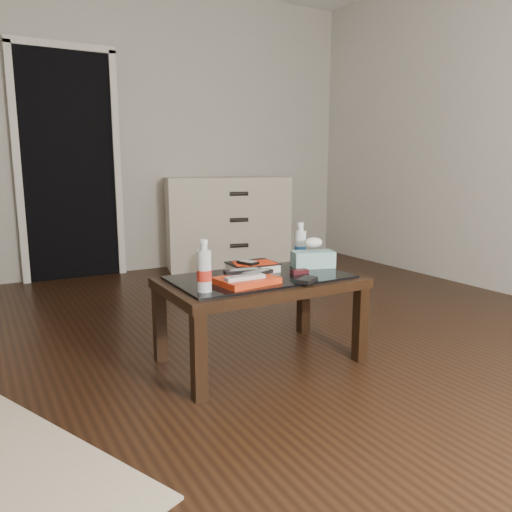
# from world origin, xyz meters

# --- Properties ---
(ground) EXTENTS (5.00, 5.00, 0.00)m
(ground) POSITION_xyz_m (0.00, 0.00, 0.00)
(ground) COLOR black
(ground) RESTS_ON ground
(room_shell) EXTENTS (5.00, 5.00, 5.00)m
(room_shell) POSITION_xyz_m (0.00, 0.00, 1.62)
(room_shell) COLOR #B8B4AA
(room_shell) RESTS_ON ground
(doorway) EXTENTS (0.90, 0.08, 2.07)m
(doorway) POSITION_xyz_m (-0.40, 2.47, 1.02)
(doorway) COLOR black
(doorway) RESTS_ON ground
(coffee_table) EXTENTS (1.00, 0.60, 0.46)m
(coffee_table) POSITION_xyz_m (0.08, -0.09, 0.40)
(coffee_table) COLOR black
(coffee_table) RESTS_ON ground
(dresser) EXTENTS (1.28, 0.77, 0.90)m
(dresser) POSITION_xyz_m (1.04, 2.23, 0.45)
(dresser) COLOR beige
(dresser) RESTS_ON ground
(magazines) EXTENTS (0.30, 0.24, 0.03)m
(magazines) POSITION_xyz_m (-0.05, -0.19, 0.48)
(magazines) COLOR red
(magazines) RESTS_ON coffee_table
(remote_silver) EXTENTS (0.20, 0.05, 0.02)m
(remote_silver) POSITION_xyz_m (-0.08, -0.23, 0.50)
(remote_silver) COLOR silver
(remote_silver) RESTS_ON magazines
(remote_black_front) EXTENTS (0.21, 0.10, 0.02)m
(remote_black_front) POSITION_xyz_m (0.01, -0.17, 0.50)
(remote_black_front) COLOR black
(remote_black_front) RESTS_ON magazines
(remote_black_back) EXTENTS (0.20, 0.07, 0.02)m
(remote_black_back) POSITION_xyz_m (-0.02, -0.10, 0.50)
(remote_black_back) COLOR black
(remote_black_back) RESTS_ON magazines
(textbook) EXTENTS (0.26, 0.21, 0.05)m
(textbook) POSITION_xyz_m (0.11, 0.04, 0.48)
(textbook) COLOR black
(textbook) RESTS_ON coffee_table
(dvd_mailers) EXTENTS (0.22, 0.18, 0.01)m
(dvd_mailers) POSITION_xyz_m (0.10, 0.03, 0.51)
(dvd_mailers) COLOR red
(dvd_mailers) RESTS_ON textbook
(ipod) EXTENTS (0.09, 0.12, 0.02)m
(ipod) POSITION_xyz_m (0.06, -0.00, 0.52)
(ipod) COLOR black
(ipod) RESTS_ON dvd_mailers
(flip_phone) EXTENTS (0.10, 0.06, 0.02)m
(flip_phone) POSITION_xyz_m (0.29, -0.14, 0.47)
(flip_phone) COLOR black
(flip_phone) RESTS_ON coffee_table
(wallet) EXTENTS (0.14, 0.12, 0.02)m
(wallet) POSITION_xyz_m (0.22, -0.31, 0.47)
(wallet) COLOR black
(wallet) RESTS_ON coffee_table
(water_bottle_left) EXTENTS (0.08, 0.08, 0.24)m
(water_bottle_left) POSITION_xyz_m (-0.29, -0.23, 0.58)
(water_bottle_left) COLOR silver
(water_bottle_left) RESTS_ON coffee_table
(water_bottle_right) EXTENTS (0.08, 0.08, 0.24)m
(water_bottle_right) POSITION_xyz_m (0.46, 0.10, 0.58)
(water_bottle_right) COLOR white
(water_bottle_right) RESTS_ON coffee_table
(tissue_box) EXTENTS (0.26, 0.18, 0.09)m
(tissue_box) POSITION_xyz_m (0.46, -0.04, 0.51)
(tissue_box) COLOR teal
(tissue_box) RESTS_ON coffee_table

